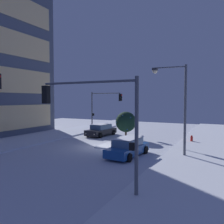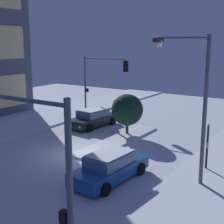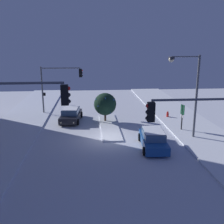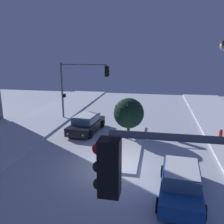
{
  "view_description": "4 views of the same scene",
  "coord_description": "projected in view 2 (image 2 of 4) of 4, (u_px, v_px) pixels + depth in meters",
  "views": [
    {
      "loc": [
        -19.35,
        -10.85,
        4.6
      ],
      "look_at": [
        2.55,
        0.2,
        3.28
      ],
      "focal_mm": 36.93,
      "sensor_mm": 36.0,
      "label": 1
    },
    {
      "loc": [
        -15.29,
        -12.24,
        7.01
      ],
      "look_at": [
        1.12,
        -1.58,
        2.76
      ],
      "focal_mm": 51.58,
      "sensor_mm": 36.0,
      "label": 2
    },
    {
      "loc": [
        -21.86,
        1.39,
        8.15
      ],
      "look_at": [
        0.96,
        -0.57,
        2.24
      ],
      "focal_mm": 41.72,
      "sensor_mm": 36.0,
      "label": 3
    },
    {
      "loc": [
        -12.95,
        -2.38,
        6.74
      ],
      "look_at": [
        0.38,
        0.19,
        3.31
      ],
      "focal_mm": 38.5,
      "sensor_mm": 36.0,
      "label": 4
    }
  ],
  "objects": [
    {
      "name": "car_far",
      "position": [
        93.0,
        118.0,
        27.23
      ],
      "size": [
        4.8,
        2.45,
        1.49
      ],
      "rotation": [
        0.0,
        0.0,
        3.04
      ],
      "color": "black",
      "rests_on": "ground"
    },
    {
      "name": "decorated_tree_median",
      "position": [
        127.0,
        110.0,
        24.41
      ],
      "size": [
        2.41,
        2.41,
        3.2
      ],
      "color": "#473323",
      "rests_on": "ground"
    },
    {
      "name": "traffic_light_corner_far_right",
      "position": [
        102.0,
        75.0,
        30.33
      ],
      "size": [
        0.32,
        4.99,
        5.7
      ],
      "rotation": [
        0.0,
        0.0,
        -1.57
      ],
      "color": "#565960",
      "rests_on": "ground"
    },
    {
      "name": "parking_info_sign",
      "position": [
        207.0,
        142.0,
        17.62
      ],
      "size": [
        0.55,
        0.2,
        2.61
      ],
      "rotation": [
        0.0,
        0.0,
        1.84
      ],
      "color": "black",
      "rests_on": "ground"
    },
    {
      "name": "median_strip",
      "position": [
        119.0,
        140.0,
        23.22
      ],
      "size": [
        9.0,
        1.8,
        0.14
      ],
      "primitive_type": "cube",
      "color": "silver",
      "rests_on": "ground"
    },
    {
      "name": "car_near",
      "position": [
        110.0,
        167.0,
        16.59
      ],
      "size": [
        4.89,
        2.3,
        1.49
      ],
      "rotation": [
        0.0,
        0.0,
        -0.07
      ],
      "color": "#19478C",
      "rests_on": "ground"
    },
    {
      "name": "traffic_light_corner_near_left",
      "position": [
        8.0,
        147.0,
        9.45
      ],
      "size": [
        0.32,
        5.83,
        5.68
      ],
      "rotation": [
        0.0,
        0.0,
        1.57
      ],
      "color": "#565960",
      "rests_on": "ground"
    },
    {
      "name": "ground",
      "position": [
        82.0,
        154.0,
        20.54
      ],
      "size": [
        52.0,
        52.0,
        0.0
      ],
      "primitive_type": "plane",
      "color": "silver"
    },
    {
      "name": "curb_strip_near",
      "position": [
        224.0,
        187.0,
        15.78
      ],
      "size": [
        52.0,
        5.2,
        0.14
      ],
      "primitive_type": "cube",
      "color": "silver",
      "rests_on": "ground"
    },
    {
      "name": "street_lamp_arched",
      "position": [
        190.0,
        89.0,
        15.41
      ],
      "size": [
        0.56,
        2.78,
        7.37
      ],
      "rotation": [
        0.0,
        0.0,
        1.63
      ],
      "color": "#565960",
      "rests_on": "ground"
    }
  ]
}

